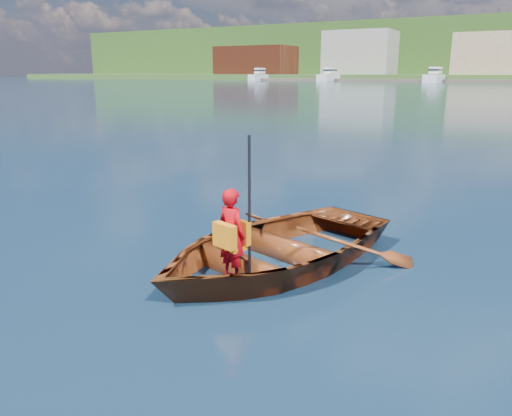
% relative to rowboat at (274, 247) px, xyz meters
% --- Properties ---
extents(ground, '(600.00, 600.00, 0.00)m').
position_rel_rowboat_xyz_m(ground, '(0.11, 0.05, -0.27)').
color(ground, '#142C48').
rests_on(ground, ground).
extents(rowboat, '(3.94, 4.70, 0.83)m').
position_rel_rowboat_xyz_m(rowboat, '(0.00, 0.00, 0.00)').
color(rowboat, brown).
rests_on(rowboat, ground).
extents(child_paddler, '(0.49, 0.42, 1.80)m').
position_rel_rowboat_xyz_m(child_paddler, '(-0.12, -0.90, 0.42)').
color(child_paddler, '#B9060F').
rests_on(child_paddler, ground).
extents(waterfront_buildings, '(202.00, 16.00, 14.00)m').
position_rel_rowboat_xyz_m(waterfront_buildings, '(-7.63, 165.05, 7.48)').
color(waterfront_buildings, brown).
rests_on(waterfront_buildings, ground).
extents(marina_yachts, '(138.79, 13.80, 4.38)m').
position_rel_rowboat_xyz_m(marina_yachts, '(-7.09, 143.38, 1.12)').
color(marina_yachts, silver).
rests_on(marina_yachts, ground).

